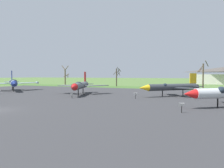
{
  "coord_description": "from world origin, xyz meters",
  "views": [
    {
      "loc": [
        23.19,
        -16.75,
        4.1
      ],
      "look_at": [
        4.51,
        21.43,
        2.4
      ],
      "focal_mm": 35.1,
      "sensor_mm": 36.0,
      "label": 1
    }
  ],
  "objects_px": {
    "info_placard_rear_center": "(72,95)",
    "jet_fighter_rear_left": "(171,87)",
    "jet_fighter_front_left": "(13,83)",
    "jet_fighter_rear_center": "(81,85)",
    "info_placard_rear_left": "(136,95)",
    "info_placard_front_left": "(0,91)",
    "visitor_building": "(223,76)",
    "info_placard_front_right": "(182,107)"
  },
  "relations": [
    {
      "from": "info_placard_rear_center",
      "to": "jet_fighter_rear_left",
      "type": "distance_m",
      "value": 18.85
    },
    {
      "from": "jet_fighter_front_left",
      "to": "jet_fighter_rear_center",
      "type": "relative_size",
      "value": 1.02
    },
    {
      "from": "jet_fighter_rear_left",
      "to": "info_placard_rear_center",
      "type": "bearing_deg",
      "value": -142.89
    },
    {
      "from": "jet_fighter_rear_center",
      "to": "info_placard_rear_center",
      "type": "distance_m",
      "value": 7.39
    },
    {
      "from": "jet_fighter_front_left",
      "to": "info_placard_rear_left",
      "type": "xyz_separation_m",
      "value": [
        34.97,
        -3.92,
        -1.51
      ]
    },
    {
      "from": "jet_fighter_rear_left",
      "to": "info_placard_front_left",
      "type": "bearing_deg",
      "value": -161.71
    },
    {
      "from": "jet_fighter_rear_center",
      "to": "info_placard_rear_left",
      "type": "distance_m",
      "value": 13.36
    },
    {
      "from": "jet_fighter_rear_center",
      "to": "jet_fighter_rear_left",
      "type": "xyz_separation_m",
      "value": [
        17.74,
        4.65,
        -0.15
      ]
    },
    {
      "from": "jet_fighter_rear_left",
      "to": "visitor_building",
      "type": "distance_m",
      "value": 71.99
    },
    {
      "from": "info_placard_front_right",
      "to": "jet_fighter_rear_left",
      "type": "bearing_deg",
      "value": 104.09
    },
    {
      "from": "info_placard_rear_left",
      "to": "visitor_building",
      "type": "relative_size",
      "value": 0.04
    },
    {
      "from": "info_placard_front_right",
      "to": "info_placard_rear_center",
      "type": "distance_m",
      "value": 20.84
    },
    {
      "from": "info_placard_front_left",
      "to": "visitor_building",
      "type": "relative_size",
      "value": 0.04
    },
    {
      "from": "info_placard_front_left",
      "to": "info_placard_rear_left",
      "type": "distance_m",
      "value": 29.62
    },
    {
      "from": "info_placard_front_right",
      "to": "jet_fighter_rear_center",
      "type": "bearing_deg",
      "value": 148.43
    },
    {
      "from": "info_placard_front_left",
      "to": "info_placard_front_right",
      "type": "relative_size",
      "value": 0.98
    },
    {
      "from": "jet_fighter_front_left",
      "to": "info_placard_front_right",
      "type": "bearing_deg",
      "value": -18.89
    },
    {
      "from": "jet_fighter_rear_center",
      "to": "info_placard_rear_center",
      "type": "height_order",
      "value": "jet_fighter_rear_center"
    },
    {
      "from": "info_placard_rear_center",
      "to": "visitor_building",
      "type": "relative_size",
      "value": 0.03
    },
    {
      "from": "info_placard_rear_center",
      "to": "info_placard_front_right",
      "type": "bearing_deg",
      "value": -19.73
    },
    {
      "from": "visitor_building",
      "to": "jet_fighter_rear_left",
      "type": "bearing_deg",
      "value": -97.72
    },
    {
      "from": "info_placard_front_right",
      "to": "visitor_building",
      "type": "bearing_deg",
      "value": 86.77
    },
    {
      "from": "info_placard_front_right",
      "to": "jet_fighter_rear_center",
      "type": "xyz_separation_m",
      "value": [
        -22.36,
        13.74,
        1.31
      ]
    },
    {
      "from": "jet_fighter_rear_center",
      "to": "info_placard_front_left",
      "type": "bearing_deg",
      "value": -157.93
    },
    {
      "from": "jet_fighter_rear_left",
      "to": "info_placard_rear_left",
      "type": "bearing_deg",
      "value": -123.28
    },
    {
      "from": "info_placard_front_right",
      "to": "visitor_building",
      "type": "distance_m",
      "value": 89.89
    },
    {
      "from": "jet_fighter_front_left",
      "to": "jet_fighter_rear_left",
      "type": "distance_m",
      "value": 39.79
    },
    {
      "from": "info_placard_front_left",
      "to": "jet_fighter_rear_left",
      "type": "distance_m",
      "value": 35.87
    },
    {
      "from": "jet_fighter_front_left",
      "to": "info_placard_rear_center",
      "type": "relative_size",
      "value": 15.67
    },
    {
      "from": "info_placard_front_left",
      "to": "jet_fighter_rear_left",
      "type": "height_order",
      "value": "jet_fighter_rear_left"
    },
    {
      "from": "info_placard_front_left",
      "to": "jet_fighter_rear_center",
      "type": "xyz_separation_m",
      "value": [
        16.29,
        6.61,
        1.34
      ]
    },
    {
      "from": "jet_fighter_front_left",
      "to": "jet_fighter_rear_left",
      "type": "xyz_separation_m",
      "value": [
        39.66,
        3.24,
        -0.32
      ]
    },
    {
      "from": "jet_fighter_rear_center",
      "to": "visitor_building",
      "type": "distance_m",
      "value": 80.77
    },
    {
      "from": "info_placard_rear_center",
      "to": "info_placard_rear_left",
      "type": "distance_m",
      "value": 11.13
    },
    {
      "from": "info_placard_front_left",
      "to": "info_placard_rear_center",
      "type": "bearing_deg",
      "value": -0.3
    },
    {
      "from": "visitor_building",
      "to": "info_placard_front_right",
      "type": "bearing_deg",
      "value": -93.23
    },
    {
      "from": "jet_fighter_rear_left",
      "to": "visitor_building",
      "type": "height_order",
      "value": "visitor_building"
    },
    {
      "from": "info_placard_rear_left",
      "to": "info_placard_front_right",
      "type": "bearing_deg",
      "value": -50.35
    },
    {
      "from": "info_placard_front_right",
      "to": "jet_fighter_rear_center",
      "type": "relative_size",
      "value": 0.08
    },
    {
      "from": "jet_fighter_front_left",
      "to": "info_placard_front_left",
      "type": "distance_m",
      "value": 9.91
    },
    {
      "from": "info_placard_front_left",
      "to": "info_placard_rear_center",
      "type": "distance_m",
      "value": 19.04
    },
    {
      "from": "info_placard_rear_center",
      "to": "jet_fighter_front_left",
      "type": "bearing_deg",
      "value": 161.79
    }
  ]
}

